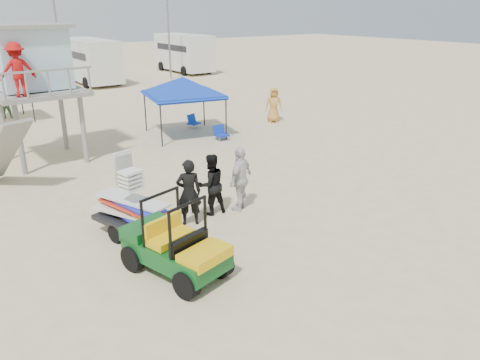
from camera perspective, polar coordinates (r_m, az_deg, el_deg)
ground at (r=10.42m, az=7.65°, el=-12.00°), size 140.00×140.00×0.00m
utility_cart at (r=10.24m, az=-7.90°, el=-7.30°), size 1.72×2.55×1.77m
surf_trailer at (r=12.18m, az=-13.14°, el=-3.12°), size 1.67×2.43×1.97m
man_left at (r=12.49m, az=-6.26°, el=-1.52°), size 0.79×0.68×1.84m
man_mid at (r=13.11m, az=-3.58°, el=-0.53°), size 0.90×0.72×1.76m
man_right at (r=13.34m, az=0.07°, el=0.16°), size 1.19×0.89×1.88m
lifeguard_tower at (r=18.81m, az=-24.22°, el=12.78°), size 3.16×3.16×4.86m
canopy_blue at (r=21.31m, az=-6.98°, el=12.00°), size 3.66×3.66×3.05m
beach_chair_b at (r=23.05m, az=-5.78°, el=7.15°), size 0.69×0.75×0.64m
beach_chair_c at (r=20.81m, az=-2.40°, el=5.79°), size 0.58×0.62×0.64m
rv_mid_right at (r=38.44m, az=-17.79°, el=13.85°), size 2.64×7.00×3.25m
rv_far_right at (r=43.47m, az=-6.85°, el=15.30°), size 2.64×6.60×3.25m
light_pole_left at (r=34.55m, az=-21.37°, el=16.50°), size 0.14×0.14×8.00m
light_pole_right at (r=39.27m, az=-8.72°, el=17.90°), size 0.14×0.14×8.00m
distant_beachgoers at (r=26.11m, az=-21.73°, el=8.67°), size 15.66×17.19×1.85m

